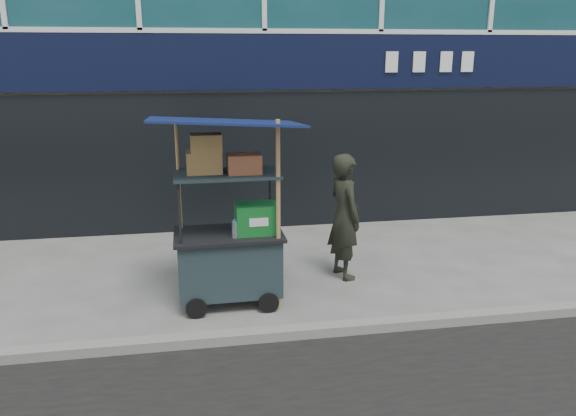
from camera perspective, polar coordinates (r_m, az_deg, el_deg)
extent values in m
plane|color=#5F5F5B|center=(6.63, 2.34, -12.00)|extent=(80.00, 80.00, 0.00)
cube|color=gray|center=(6.43, 2.73, -12.34)|extent=(80.00, 0.18, 0.12)
cube|color=black|center=(9.69, -2.35, 14.58)|extent=(15.68, 0.06, 0.90)
cube|color=black|center=(9.90, -2.27, 4.70)|extent=(15.68, 0.04, 2.40)
cube|color=#1B292E|center=(7.07, -5.98, -5.64)|extent=(1.26, 0.74, 0.73)
cylinder|color=black|center=(6.86, -9.30, -10.06)|extent=(0.25, 0.06, 0.25)
cylinder|color=black|center=(6.92, -1.97, -9.61)|extent=(0.25, 0.06, 0.25)
cube|color=black|center=(6.94, -6.07, -2.68)|extent=(1.34, 0.83, 0.04)
cylinder|color=black|center=(6.52, -10.94, -0.71)|extent=(0.03, 0.03, 0.78)
cylinder|color=black|center=(6.60, -1.00, -0.21)|extent=(0.03, 0.03, 0.78)
cylinder|color=black|center=(7.12, -10.94, 0.68)|extent=(0.03, 0.03, 0.78)
cylinder|color=black|center=(7.20, -1.82, 1.12)|extent=(0.03, 0.03, 0.78)
cube|color=#1B292E|center=(6.75, -6.25, 3.44)|extent=(1.26, 0.74, 0.03)
cylinder|color=olive|center=(6.63, -0.99, -1.08)|extent=(0.05, 0.05, 2.34)
cylinder|color=olive|center=(7.16, -10.87, -0.53)|extent=(0.04, 0.04, 2.23)
cube|color=#0D1549|center=(6.64, -6.41, 8.70)|extent=(1.79, 1.27, 0.21)
cube|color=#0E5B18|center=(6.87, -3.18, -1.06)|extent=(0.52, 0.37, 0.36)
cylinder|color=silver|center=(6.71, -5.43, -2.19)|extent=(0.07, 0.07, 0.21)
cylinder|color=#1849B5|center=(6.68, -5.45, -1.26)|extent=(0.03, 0.03, 0.02)
cube|color=olive|center=(6.76, -8.52, 4.63)|extent=(0.42, 0.32, 0.26)
cube|color=#9C6544|center=(6.69, -4.47, 4.51)|extent=(0.40, 0.30, 0.23)
cube|color=olive|center=(6.70, -8.33, 6.58)|extent=(0.37, 0.27, 0.21)
imported|color=black|center=(7.78, 5.75, -0.85)|extent=(0.56, 0.72, 1.76)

